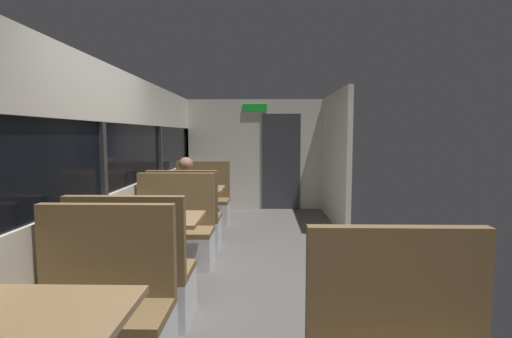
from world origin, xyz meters
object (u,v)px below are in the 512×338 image
object	(u,v)px
bench_mid_window_facing_entry	(174,238)
bench_far_window_facing_end	(185,225)
seated_passenger	(186,209)
coffee_cup_secondary	(204,185)
dining_table_near_window	(31,335)
bench_far_window_facing_entry	(202,206)
bench_near_window_facing_entry	(99,324)
dining_table_mid_window	(157,227)
bench_mid_window_facing_end	(134,284)
dining_table_far_window	(194,194)

from	to	relation	value
bench_mid_window_facing_entry	bench_far_window_facing_end	world-z (taller)	same
seated_passenger	coffee_cup_secondary	xyz separation A→B (m)	(0.15, 0.66, 0.25)
bench_far_window_facing_end	dining_table_near_window	bearing A→B (deg)	-90.00
dining_table_near_window	bench_far_window_facing_entry	xyz separation A→B (m)	(0.00, 4.84, -0.31)
bench_near_window_facing_entry	dining_table_mid_window	world-z (taller)	bench_near_window_facing_entry
dining_table_near_window	bench_mid_window_facing_end	xyz separation A→B (m)	(0.00, 1.37, -0.31)
dining_table_far_window	bench_far_window_facing_end	bearing A→B (deg)	-90.00
bench_far_window_facing_end	bench_far_window_facing_entry	bearing A→B (deg)	90.00
bench_mid_window_facing_entry	dining_table_far_window	size ratio (longest dim) A/B	1.22
bench_far_window_facing_end	seated_passenger	distance (m)	0.22
bench_near_window_facing_entry	bench_far_window_facing_entry	size ratio (longest dim) A/B	1.00
dining_table_mid_window	bench_far_window_facing_end	xyz separation A→B (m)	(0.00, 1.37, -0.31)
bench_mid_window_facing_end	dining_table_far_window	distance (m)	2.79
dining_table_mid_window	bench_mid_window_facing_entry	world-z (taller)	bench_mid_window_facing_entry
bench_near_window_facing_entry	coffee_cup_secondary	distance (m)	3.51
bench_near_window_facing_entry	bench_far_window_facing_end	bearing A→B (deg)	90.00
bench_mid_window_facing_end	seated_passenger	xyz separation A→B (m)	(0.00, 2.14, 0.21)
bench_near_window_facing_entry	bench_mid_window_facing_entry	world-z (taller)	same
bench_far_window_facing_entry	bench_mid_window_facing_end	bearing A→B (deg)	-90.00
bench_far_window_facing_end	coffee_cup_secondary	xyz separation A→B (m)	(0.15, 0.73, 0.46)
bench_near_window_facing_entry	coffee_cup_secondary	world-z (taller)	bench_near_window_facing_entry
bench_near_window_facing_entry	dining_table_far_window	xyz separation A→B (m)	(0.00, 3.44, 0.31)
dining_table_near_window	bench_mid_window_facing_entry	distance (m)	2.79
bench_far_window_facing_entry	coffee_cup_secondary	bearing A→B (deg)	-77.66
dining_table_far_window	bench_far_window_facing_entry	distance (m)	0.77
bench_near_window_facing_entry	coffee_cup_secondary	size ratio (longest dim) A/B	12.22
dining_table_far_window	bench_mid_window_facing_entry	bearing A→B (deg)	-90.00
dining_table_near_window	bench_far_window_facing_end	distance (m)	3.46
bench_mid_window_facing_end	bench_far_window_facing_entry	world-z (taller)	same
dining_table_near_window	dining_table_mid_window	world-z (taller)	same
dining_table_far_window	bench_far_window_facing_end	xyz separation A→B (m)	(0.00, -0.70, -0.31)
dining_table_near_window	seated_passenger	xyz separation A→B (m)	(0.00, 3.52, -0.10)
dining_table_near_window	bench_far_window_facing_entry	size ratio (longest dim) A/B	0.82
bench_mid_window_facing_entry	bench_far_window_facing_entry	xyz separation A→B (m)	(0.00, 2.07, 0.00)
bench_mid_window_facing_entry	coffee_cup_secondary	distance (m)	1.49
bench_near_window_facing_entry	dining_table_near_window	bearing A→B (deg)	-90.00
dining_table_mid_window	bench_far_window_facing_entry	distance (m)	2.79
bench_mid_window_facing_end	bench_far_window_facing_end	world-z (taller)	same
bench_near_window_facing_entry	dining_table_far_window	world-z (taller)	bench_near_window_facing_entry
dining_table_near_window	bench_mid_window_facing_entry	bearing A→B (deg)	90.00
bench_far_window_facing_end	coffee_cup_secondary	size ratio (longest dim) A/B	12.22
dining_table_far_window	bench_far_window_facing_entry	xyz separation A→B (m)	(0.00, 0.70, -0.31)
dining_table_mid_window	bench_mid_window_facing_entry	size ratio (longest dim) A/B	0.82
seated_passenger	coffee_cup_secondary	size ratio (longest dim) A/B	14.00
bench_far_window_facing_entry	seated_passenger	size ratio (longest dim) A/B	0.87
dining_table_mid_window	coffee_cup_secondary	xyz separation A→B (m)	(0.15, 2.11, 0.15)
bench_near_window_facing_entry	bench_far_window_facing_end	distance (m)	2.75
coffee_cup_secondary	dining_table_far_window	bearing A→B (deg)	-166.71
dining_table_far_window	coffee_cup_secondary	world-z (taller)	coffee_cup_secondary
bench_far_window_facing_end	bench_near_window_facing_entry	bearing A→B (deg)	-90.00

